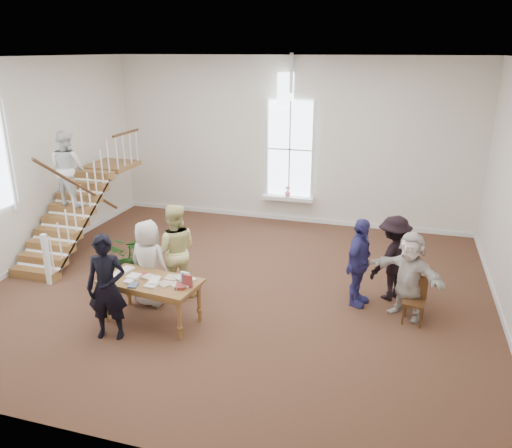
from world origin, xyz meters
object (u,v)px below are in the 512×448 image
(elderly_woman, at_px, (149,263))
(woman_cluster_b, at_px, (393,258))
(person_yellow, at_px, (175,250))
(library_table, at_px, (151,284))
(police_officer, at_px, (107,288))
(woman_cluster_c, at_px, (409,275))
(side_chair, at_px, (415,297))
(floor_plant, at_px, (131,259))
(woman_cluster_a, at_px, (359,263))

(elderly_woman, distance_m, woman_cluster_b, 4.65)
(elderly_woman, distance_m, person_yellow, 0.59)
(library_table, distance_m, person_yellow, 1.12)
(police_officer, bearing_deg, person_yellow, 63.86)
(elderly_woman, distance_m, woman_cluster_c, 4.78)
(police_officer, bearing_deg, side_chair, 8.81)
(police_officer, height_order, floor_plant, police_officer)
(elderly_woman, bearing_deg, side_chair, -163.32)
(side_chair, bearing_deg, police_officer, -149.48)
(woman_cluster_a, bearing_deg, side_chair, -91.83)
(elderly_woman, height_order, woman_cluster_c, elderly_woman)
(woman_cluster_a, relative_size, side_chair, 2.01)
(elderly_woman, relative_size, woman_cluster_b, 0.99)
(library_table, distance_m, floor_plant, 1.68)
(woman_cluster_b, bearing_deg, elderly_woman, -33.38)
(police_officer, bearing_deg, elderly_woman, 72.17)
(library_table, bearing_deg, woman_cluster_c, 25.77)
(floor_plant, height_order, side_chair, floor_plant)
(person_yellow, relative_size, woman_cluster_b, 1.11)
(person_yellow, xyz_separation_m, woman_cluster_b, (4.09, 1.05, -0.09))
(police_officer, relative_size, floor_plant, 1.63)
(police_officer, xyz_separation_m, woman_cluster_b, (4.49, 2.80, -0.07))
(elderly_woman, bearing_deg, police_officer, 93.27)
(woman_cluster_b, height_order, woman_cluster_c, woman_cluster_b)
(elderly_woman, xyz_separation_m, woman_cluster_b, (4.39, 1.55, 0.01))
(woman_cluster_c, bearing_deg, side_chair, -13.52)
(woman_cluster_b, relative_size, woman_cluster_c, 1.03)
(library_table, xyz_separation_m, woman_cluster_c, (4.34, 1.50, 0.08))
(person_yellow, bearing_deg, woman_cluster_a, 168.17)
(woman_cluster_a, bearing_deg, woman_cluster_b, -36.86)
(police_officer, height_order, person_yellow, person_yellow)
(woman_cluster_c, xyz_separation_m, side_chair, (0.15, -0.14, -0.35))
(person_yellow, bearing_deg, floor_plant, -28.73)
(woman_cluster_a, height_order, side_chair, woman_cluster_a)
(person_yellow, distance_m, side_chair, 4.57)
(person_yellow, xyz_separation_m, floor_plant, (-1.07, 0.14, -0.37))
(woman_cluster_b, distance_m, woman_cluster_c, 0.72)
(side_chair, bearing_deg, elderly_woman, -162.71)
(elderly_woman, height_order, person_yellow, person_yellow)
(elderly_woman, bearing_deg, woman_cluster_b, -152.77)
(elderly_woman, distance_m, woman_cluster_a, 3.95)
(woman_cluster_a, distance_m, floor_plant, 4.59)
(library_table, xyz_separation_m, woman_cluster_b, (4.04, 2.15, 0.11))
(library_table, relative_size, woman_cluster_b, 1.08)
(woman_cluster_c, height_order, side_chair, woman_cluster_c)
(elderly_woman, bearing_deg, library_table, 128.42)
(police_officer, relative_size, woman_cluster_a, 1.06)
(floor_plant, bearing_deg, elderly_woman, -39.54)
(person_yellow, bearing_deg, library_table, 71.37)
(police_officer, height_order, woman_cluster_c, police_officer)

